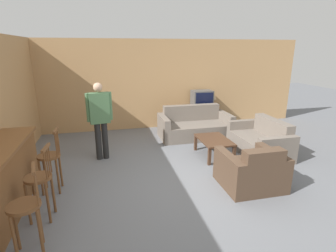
% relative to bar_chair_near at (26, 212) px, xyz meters
% --- Properties ---
extents(ground_plane, '(24.00, 24.00, 0.00)m').
position_rel_bar_chair_near_xyz_m(ground_plane, '(2.31, 1.17, -0.56)').
color(ground_plane, slate).
extents(wall_back, '(9.40, 0.08, 2.60)m').
position_rel_bar_chair_near_xyz_m(wall_back, '(2.31, 4.80, 0.74)').
color(wall_back, tan).
rests_on(wall_back, ground_plane).
extents(wall_left, '(0.08, 8.63, 2.60)m').
position_rel_bar_chair_near_xyz_m(wall_left, '(-0.90, 2.48, 0.74)').
color(wall_left, tan).
rests_on(wall_left, ground_plane).
extents(bar_chair_near, '(0.44, 0.44, 1.08)m').
position_rel_bar_chair_near_xyz_m(bar_chair_near, '(0.00, 0.00, 0.00)').
color(bar_chair_near, brown).
rests_on(bar_chair_near, ground_plane).
extents(bar_chair_mid, '(0.40, 0.40, 1.08)m').
position_rel_bar_chair_near_xyz_m(bar_chair_mid, '(0.00, 0.68, 0.00)').
color(bar_chair_mid, brown).
rests_on(bar_chair_mid, ground_plane).
extents(bar_chair_far, '(0.37, 0.37, 1.08)m').
position_rel_bar_chair_near_xyz_m(bar_chair_far, '(0.00, 1.46, 0.00)').
color(bar_chair_far, brown).
rests_on(bar_chair_far, ground_plane).
extents(couch_far, '(1.91, 0.95, 0.82)m').
position_rel_bar_chair_near_xyz_m(couch_far, '(3.27, 3.64, -0.27)').
color(couch_far, '#70665B').
rests_on(couch_far, ground_plane).
extents(armchair_near, '(1.00, 0.91, 0.80)m').
position_rel_bar_chair_near_xyz_m(armchair_near, '(3.33, 0.80, -0.27)').
color(armchair_near, '#4C3828').
rests_on(armchair_near, ground_plane).
extents(loveseat_right, '(0.88, 1.52, 0.79)m').
position_rel_bar_chair_near_xyz_m(loveseat_right, '(4.37, 2.15, -0.28)').
color(loveseat_right, '#70665B').
rests_on(loveseat_right, ground_plane).
extents(coffee_table, '(0.63, 0.94, 0.40)m').
position_rel_bar_chair_near_xyz_m(coffee_table, '(3.24, 2.23, -0.21)').
color(coffee_table, '#472D1E').
rests_on(coffee_table, ground_plane).
extents(tv_unit, '(0.96, 0.46, 0.59)m').
position_rel_bar_chair_near_xyz_m(tv_unit, '(3.76, 4.43, -0.26)').
color(tv_unit, '#513823').
rests_on(tv_unit, ground_plane).
extents(tv, '(0.60, 0.43, 0.54)m').
position_rel_bar_chair_near_xyz_m(tv, '(3.76, 4.43, 0.31)').
color(tv, '#4C4C4C').
rests_on(tv, tv_unit).
extents(table_lamp, '(0.26, 0.26, 0.50)m').
position_rel_bar_chair_near_xyz_m(table_lamp, '(4.09, 4.43, 0.40)').
color(table_lamp, brown).
rests_on(table_lamp, tv_unit).
extents(person_by_window, '(0.53, 0.23, 1.67)m').
position_rel_bar_chair_near_xyz_m(person_by_window, '(0.81, 2.66, 0.39)').
color(person_by_window, black).
rests_on(person_by_window, ground_plane).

